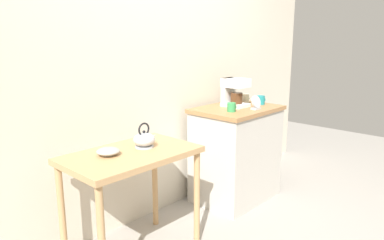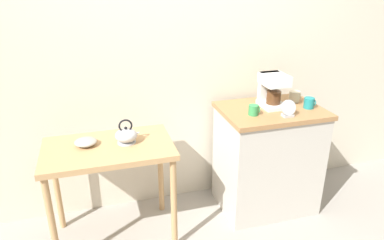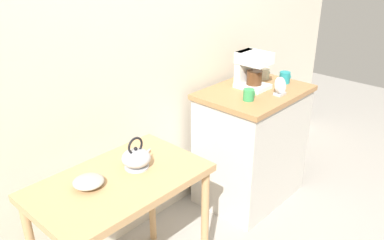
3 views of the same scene
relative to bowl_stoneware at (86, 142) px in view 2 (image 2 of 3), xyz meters
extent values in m
plane|color=gray|center=(0.74, 0.00, -0.79)|extent=(8.00, 8.00, 0.00)
cube|color=beige|center=(0.84, 0.41, 0.61)|extent=(4.40, 0.10, 2.80)
cube|color=tan|center=(0.14, -0.05, -0.05)|extent=(0.88, 0.54, 0.04)
cylinder|color=tan|center=(-0.26, -0.28, -0.43)|extent=(0.04, 0.04, 0.73)
cylinder|color=tan|center=(0.54, -0.28, -0.43)|extent=(0.04, 0.04, 0.73)
cylinder|color=tan|center=(-0.26, 0.18, -0.43)|extent=(0.04, 0.04, 0.73)
cylinder|color=tan|center=(0.54, 0.18, -0.43)|extent=(0.04, 0.04, 0.73)
cube|color=#BCB7AD|center=(1.40, 0.01, -0.37)|extent=(0.76, 0.54, 0.85)
cube|color=#9E7044|center=(1.40, 0.01, 0.07)|extent=(0.79, 0.57, 0.04)
cylinder|color=#9E998C|center=(0.00, 0.00, -0.02)|extent=(0.07, 0.07, 0.01)
ellipsoid|color=#9E998C|center=(0.00, 0.00, 0.00)|extent=(0.15, 0.15, 0.04)
cylinder|color=#B2B5BA|center=(0.27, -0.03, -0.02)|extent=(0.13, 0.13, 0.01)
ellipsoid|color=#B2B5BA|center=(0.27, -0.03, 0.03)|extent=(0.15, 0.15, 0.09)
cone|color=#B2B5BA|center=(0.34, -0.03, 0.03)|extent=(0.08, 0.03, 0.05)
sphere|color=black|center=(0.27, -0.03, 0.08)|extent=(0.02, 0.02, 0.02)
torus|color=black|center=(0.27, -0.03, 0.10)|extent=(0.10, 0.01, 0.10)
cube|color=white|center=(1.43, 0.05, 0.11)|extent=(0.18, 0.22, 0.03)
cube|color=white|center=(1.43, 0.13, 0.22)|extent=(0.16, 0.05, 0.26)
cube|color=white|center=(1.43, 0.05, 0.31)|extent=(0.18, 0.22, 0.08)
cylinder|color=#4C2D19|center=(1.43, 0.04, 0.17)|extent=(0.11, 0.11, 0.10)
cylinder|color=#338C4C|center=(1.21, -0.07, 0.13)|extent=(0.07, 0.07, 0.08)
torus|color=#338C4C|center=(1.25, -0.07, 0.13)|extent=(0.01, 0.05, 0.05)
cylinder|color=teal|center=(1.68, -0.06, 0.13)|extent=(0.08, 0.08, 0.08)
torus|color=teal|center=(1.72, -0.06, 0.13)|extent=(0.01, 0.06, 0.06)
cylinder|color=beige|center=(1.66, 0.11, 0.13)|extent=(0.09, 0.09, 0.09)
torus|color=beige|center=(1.70, 0.11, 0.13)|extent=(0.01, 0.06, 0.06)
cube|color=#B2B5BA|center=(1.43, -0.17, 0.10)|extent=(0.08, 0.06, 0.02)
cylinder|color=#B2B5BA|center=(1.43, -0.17, 0.16)|extent=(0.11, 0.05, 0.11)
cylinder|color=black|center=(1.43, -0.17, 0.16)|extent=(0.10, 0.04, 0.10)
camera|label=1|loc=(-1.25, -1.90, 0.71)|focal=33.71mm
camera|label=2|loc=(0.09, -2.27, 1.06)|focal=32.99mm
camera|label=3|loc=(-0.84, -1.45, 1.05)|focal=36.90mm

